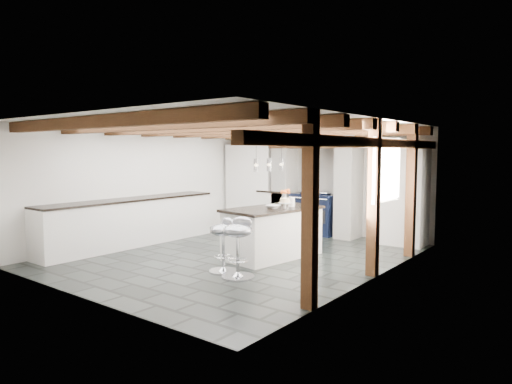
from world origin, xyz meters
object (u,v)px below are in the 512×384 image
Objects in this scene: range_cooker at (315,213)px; bar_stool_far at (224,239)px; bar_stool_near at (238,240)px; kitchen_island at (273,232)px.

range_cooker is 1.21× the size of bar_stool_far.
kitchen_island is at bearing 88.19° from bar_stool_near.
kitchen_island reaches higher than range_cooker.
range_cooker reaches higher than bar_stool_far.
range_cooker is 3.72m from bar_stool_far.
kitchen_island reaches higher than bar_stool_far.
kitchen_island is 2.25× the size of bar_stool_far.
bar_stool_near is 1.07× the size of bar_stool_far.
bar_stool_far is at bearing -81.78° from kitchen_island.
kitchen_island is 2.10× the size of bar_stool_near.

